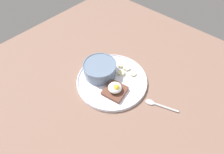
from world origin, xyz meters
TOP-DOWN VIEW (x-y plane):
  - ground_plane at (0.00, 0.00)cm, footprint 120.00×120.00cm
  - plate at (0.00, 0.00)cm, footprint 30.51×30.51cm
  - oatmeal_bowl at (0.74, -6.31)cm, footprint 14.31×14.31cm
  - toast_slice at (3.89, 5.02)cm, footprint 9.84×9.84cm
  - poached_egg at (3.90, 5.14)cm, footprint 5.50×5.48cm
  - banana_slice_front at (-9.09, 0.58)cm, footprint 4.07×4.14cm
  - banana_slice_left at (-5.23, 0.77)cm, footprint 4.37×4.37cm
  - banana_slice_back at (-8.47, 4.73)cm, footprint 3.30×3.40cm
  - banana_slice_right at (-8.53, -2.32)cm, footprint 3.84×3.84cm
  - spoon at (-3.09, 21.19)cm, footprint 5.80×12.72cm

SIDE VIEW (x-z plane):
  - ground_plane at x=0.00cm, z-range 0.00..2.00cm
  - spoon at x=-3.09cm, z-range 2.00..2.80cm
  - plate at x=0.00cm, z-range 2.00..3.60cm
  - banana_slice_back at x=-8.47cm, z-range 2.88..4.35cm
  - banana_slice_front at x=-9.09cm, z-range 2.89..4.40cm
  - banana_slice_left at x=-5.23cm, z-range 2.97..4.38cm
  - banana_slice_right at x=-8.53cm, z-range 2.95..4.40cm
  - toast_slice at x=3.89cm, z-range 3.09..4.62cm
  - oatmeal_bowl at x=0.74cm, z-range 2.97..9.00cm
  - poached_egg at x=3.90cm, z-range 4.33..8.06cm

